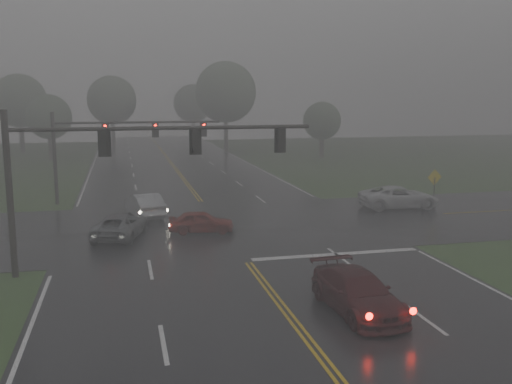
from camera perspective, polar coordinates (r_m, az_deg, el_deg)
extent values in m
cube|color=black|center=(32.42, -3.09, -4.16)|extent=(18.00, 160.00, 0.02)
cube|color=black|center=(34.33, -3.68, -3.38)|extent=(120.00, 14.00, 0.02)
cube|color=silver|center=(28.37, 8.00, -6.23)|extent=(8.50, 0.50, 0.01)
imported|color=#390A0D|center=(21.26, 10.05, -11.76)|extent=(2.32, 5.11, 1.45)
imported|color=maroon|center=(32.70, -5.49, -4.06)|extent=(3.86, 2.02, 1.26)
imported|color=#999CA0|center=(37.46, -11.05, -2.45)|extent=(2.56, 4.90, 1.54)
imported|color=#525559|center=(32.32, -13.36, -4.45)|extent=(3.44, 5.16, 1.32)
imported|color=silver|center=(40.86, 14.07, -1.56)|extent=(5.64, 2.89, 1.52)
cylinder|color=black|center=(26.07, -23.42, -0.30)|extent=(0.28, 0.28, 7.14)
cylinder|color=black|center=(25.77, -23.83, 5.80)|extent=(0.18, 0.18, 0.79)
cylinder|color=black|center=(25.43, -9.02, 6.33)|extent=(13.14, 0.18, 0.18)
cube|color=black|center=(25.40, -14.93, 4.78)|extent=(0.34, 0.28, 1.04)
cube|color=black|center=(25.56, -14.92, 4.81)|extent=(0.55, 0.03, 1.24)
cube|color=black|center=(25.60, -6.04, 5.08)|extent=(0.34, 0.28, 1.04)
cube|color=black|center=(25.75, -6.09, 5.11)|extent=(0.55, 0.03, 1.24)
cube|color=black|center=(26.39, 2.52, 5.26)|extent=(0.34, 0.28, 1.04)
cube|color=black|center=(26.54, 2.42, 5.28)|extent=(0.55, 0.03, 1.24)
cylinder|color=black|center=(43.00, -19.48, 3.15)|extent=(0.26, 0.26, 6.58)
cylinder|color=black|center=(42.82, -19.67, 6.56)|extent=(0.16, 0.16, 0.73)
cylinder|color=black|center=(42.58, -11.65, 6.84)|extent=(11.88, 0.16, 0.16)
cube|color=black|center=(42.60, -14.84, 5.98)|extent=(0.31, 0.26, 0.96)
cube|color=black|center=(42.75, -14.83, 5.99)|extent=(0.50, 0.03, 1.14)
cylinder|color=#FF0C05|center=(42.44, -14.86, 6.38)|extent=(0.20, 0.05, 0.20)
cube|color=black|center=(42.66, -10.02, 6.16)|extent=(0.31, 0.26, 0.96)
cube|color=black|center=(42.81, -10.03, 6.17)|extent=(0.50, 0.03, 1.14)
cylinder|color=#FF0C05|center=(42.50, -10.02, 6.55)|extent=(0.20, 0.05, 0.20)
cube|color=black|center=(43.02, -5.25, 6.29)|extent=(0.31, 0.26, 0.96)
cube|color=black|center=(43.16, -5.28, 6.30)|extent=(0.50, 0.03, 1.14)
cylinder|color=#FF0C05|center=(42.86, -5.23, 6.68)|extent=(0.20, 0.05, 0.20)
cylinder|color=black|center=(41.41, 17.38, -0.06)|extent=(0.07, 0.07, 2.15)
cube|color=yellow|center=(41.28, 17.43, 1.41)|extent=(1.12, 0.20, 1.13)
cylinder|color=#382D24|center=(73.95, -19.84, 4.21)|extent=(0.53, 0.53, 3.04)
sphere|color=#3F5337|center=(73.73, -20.00, 7.08)|extent=(5.40, 5.40, 5.40)
cylinder|color=#382D24|center=(80.81, -3.02, 5.79)|extent=(0.60, 0.60, 4.79)
sphere|color=#3F5337|center=(80.64, -3.06, 9.95)|extent=(8.52, 8.52, 8.52)
cylinder|color=#382D24|center=(89.76, -14.10, 5.68)|extent=(0.59, 0.59, 4.13)
sphere|color=#3F5337|center=(89.59, -14.23, 8.90)|extent=(7.34, 7.34, 7.34)
cylinder|color=#382D24|center=(72.93, 6.57, 4.51)|extent=(0.61, 0.61, 2.69)
sphere|color=#3F5337|center=(72.72, 6.62, 7.09)|extent=(4.79, 4.79, 4.79)
cylinder|color=#382D24|center=(85.52, -22.35, 5.07)|extent=(0.62, 0.62, 4.12)
sphere|color=#3F5337|center=(85.34, -22.57, 8.43)|extent=(7.32, 7.32, 7.32)
cylinder|color=#382D24|center=(101.28, -6.29, 6.20)|extent=(0.57, 0.57, 3.74)
sphere|color=#3F5337|center=(101.12, -6.34, 8.79)|extent=(6.65, 6.65, 6.65)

